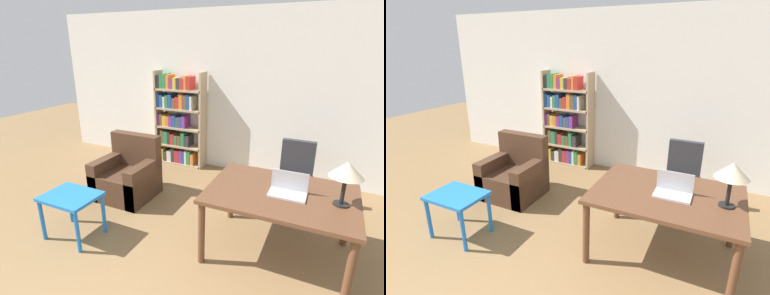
% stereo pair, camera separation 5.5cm
% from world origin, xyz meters
% --- Properties ---
extents(wall_back, '(8.00, 0.06, 2.70)m').
position_xyz_m(wall_back, '(0.00, 4.53, 1.35)').
color(wall_back, white).
rests_on(wall_back, ground_plane).
extents(desk, '(1.45, 1.06, 0.73)m').
position_xyz_m(desk, '(0.77, 2.49, 0.65)').
color(desk, brown).
rests_on(desk, ground_plane).
extents(laptop, '(0.36, 0.22, 0.23)m').
position_xyz_m(laptop, '(0.83, 2.47, 0.78)').
color(laptop, '#B2B2B7').
rests_on(laptop, desk).
extents(table_lamp, '(0.30, 0.30, 0.43)m').
position_xyz_m(table_lamp, '(1.31, 2.47, 1.08)').
color(table_lamp, black).
rests_on(table_lamp, desk).
extents(office_chair, '(0.57, 0.57, 0.94)m').
position_xyz_m(office_chair, '(0.78, 3.55, 0.39)').
color(office_chair, black).
rests_on(office_chair, ground_plane).
extents(side_table_blue, '(0.61, 0.48, 0.53)m').
position_xyz_m(side_table_blue, '(-1.42, 1.79, 0.44)').
color(side_table_blue, blue).
rests_on(side_table_blue, ground_plane).
extents(armchair, '(0.80, 0.74, 0.89)m').
position_xyz_m(armchair, '(-1.47, 2.89, 0.29)').
color(armchair, '#472D1E').
rests_on(armchair, ground_plane).
extents(bookshelf, '(0.92, 0.28, 1.70)m').
position_xyz_m(bookshelf, '(-1.41, 4.34, 0.80)').
color(bookshelf, tan).
rests_on(bookshelf, ground_plane).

